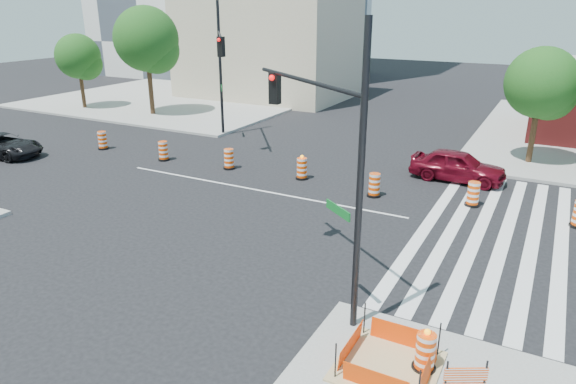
% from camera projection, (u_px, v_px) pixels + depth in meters
% --- Properties ---
extents(ground, '(120.00, 120.00, 0.00)m').
position_uv_depth(ground, '(255.00, 190.00, 23.01)').
color(ground, black).
rests_on(ground, ground).
extents(sidewalk_nw, '(22.00, 22.00, 0.15)m').
position_uv_depth(sidewalk_nw, '(188.00, 97.00, 45.84)').
color(sidewalk_nw, gray).
rests_on(sidewalk_nw, ground).
extents(crosswalk_east, '(6.75, 13.50, 0.01)m').
position_uv_depth(crosswalk_east, '(519.00, 239.00, 18.18)').
color(crosswalk_east, silver).
rests_on(crosswalk_east, ground).
extents(lane_centerline, '(14.00, 0.12, 0.01)m').
position_uv_depth(lane_centerline, '(255.00, 190.00, 23.00)').
color(lane_centerline, silver).
rests_on(lane_centerline, ground).
extents(excavation_pit, '(2.20, 2.20, 0.90)m').
position_uv_depth(excavation_pit, '(388.00, 364.00, 11.50)').
color(excavation_pit, tan).
rests_on(excavation_pit, ground).
extents(beige_midrise, '(14.00, 10.00, 10.00)m').
position_uv_depth(beige_midrise, '(268.00, 39.00, 44.82)').
color(beige_midrise, '#B6A88B').
rests_on(beige_midrise, ground).
extents(red_coupe, '(4.38, 1.90, 1.47)m').
position_uv_depth(red_coupe, '(458.00, 166.00, 23.95)').
color(red_coupe, '#580715').
rests_on(red_coupe, ground).
extents(dark_suv, '(4.65, 2.58, 1.23)m').
position_uv_depth(dark_suv, '(3.00, 145.00, 27.88)').
color(dark_suv, black).
rests_on(dark_suv, ground).
extents(signal_pole_se, '(4.62, 3.46, 7.46)m').
position_uv_depth(signal_pole_se, '(327.00, 141.00, 12.86)').
color(signal_pole_se, black).
rests_on(signal_pole_se, ground).
extents(signal_pole_nw, '(3.66, 4.91, 7.92)m').
position_uv_depth(signal_pole_nw, '(220.00, 59.00, 29.48)').
color(signal_pole_nw, black).
rests_on(signal_pole_nw, ground).
extents(pit_drum, '(0.54, 0.54, 1.06)m').
position_uv_depth(pit_drum, '(425.00, 353.00, 11.29)').
color(pit_drum, black).
rests_on(pit_drum, ground).
extents(barricade, '(0.79, 0.46, 1.04)m').
position_uv_depth(barricade, '(465.00, 380.00, 10.28)').
color(barricade, '#F24505').
rests_on(barricade, ground).
extents(tree_north_a, '(3.40, 3.40, 5.78)m').
position_uv_depth(tree_north_a, '(79.00, 59.00, 39.38)').
color(tree_north_a, '#382314').
rests_on(tree_north_a, ground).
extents(tree_north_b, '(4.59, 4.59, 7.80)m').
position_uv_depth(tree_north_b, '(147.00, 43.00, 36.58)').
color(tree_north_b, '#382314').
rests_on(tree_north_b, ground).
extents(tree_north_c, '(3.50, 3.50, 5.95)m').
position_uv_depth(tree_north_c, '(542.00, 87.00, 25.29)').
color(tree_north_c, '#382314').
rests_on(tree_north_c, ground).
extents(median_drum_0, '(0.60, 0.60, 1.02)m').
position_uv_depth(median_drum_0, '(103.00, 141.00, 29.30)').
color(median_drum_0, black).
rests_on(median_drum_0, ground).
extents(median_drum_1, '(0.60, 0.60, 1.02)m').
position_uv_depth(median_drum_1, '(163.00, 152.00, 27.18)').
color(median_drum_1, black).
rests_on(median_drum_1, ground).
extents(median_drum_2, '(0.60, 0.60, 1.02)m').
position_uv_depth(median_drum_2, '(229.00, 160.00, 25.77)').
color(median_drum_2, black).
rests_on(median_drum_2, ground).
extents(median_drum_3, '(0.60, 0.60, 1.18)m').
position_uv_depth(median_drum_3, '(302.00, 169.00, 24.26)').
color(median_drum_3, black).
rests_on(median_drum_3, ground).
extents(median_drum_4, '(0.60, 0.60, 1.02)m').
position_uv_depth(median_drum_4, '(374.00, 186.00, 22.05)').
color(median_drum_4, black).
rests_on(median_drum_4, ground).
extents(median_drum_5, '(0.60, 0.60, 1.02)m').
position_uv_depth(median_drum_5, '(473.00, 195.00, 21.00)').
color(median_drum_5, black).
rests_on(median_drum_5, ground).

